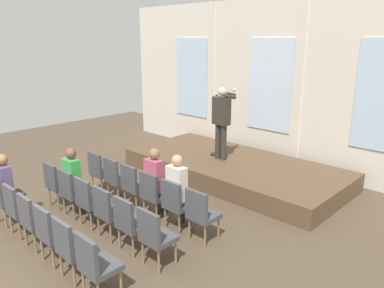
{
  "coord_description": "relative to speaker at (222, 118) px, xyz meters",
  "views": [
    {
      "loc": [
        5.29,
        -1.81,
        3.3
      ],
      "look_at": [
        -0.09,
        3.8,
        1.1
      ],
      "focal_mm": 34.91,
      "sensor_mm": 36.0,
      "label": 1
    }
  ],
  "objects": [
    {
      "name": "chair_r2_c4",
      "position": [
        1.19,
        -4.7,
        -0.93
      ],
      "size": [
        0.46,
        0.44,
        0.94
      ],
      "color": "olive",
      "rests_on": "ground"
    },
    {
      "name": "audience_r0_c4",
      "position": [
        1.19,
        -2.62,
        -0.69
      ],
      "size": [
        0.36,
        0.39,
        1.39
      ],
      "color": "#2D2D33",
      "rests_on": "ground"
    },
    {
      "name": "audience_r0_c3",
      "position": [
        0.59,
        -2.62,
        -0.7
      ],
      "size": [
        0.36,
        0.39,
        1.38
      ],
      "color": "#2D2D33",
      "rests_on": "ground"
    },
    {
      "name": "chair_r0_c0",
      "position": [
        -1.21,
        -2.69,
        -0.93
      ],
      "size": [
        0.46,
        0.44,
        0.94
      ],
      "color": "olive",
      "rests_on": "ground"
    },
    {
      "name": "chair_r1_c2",
      "position": [
        -0.01,
        -3.7,
        -0.93
      ],
      "size": [
        0.46,
        0.44,
        0.94
      ],
      "color": "olive",
      "rests_on": "ground"
    },
    {
      "name": "rear_partition",
      "position": [
        0.33,
        1.67,
        0.69
      ],
      "size": [
        10.65,
        0.14,
        4.31
      ],
      "color": "silver",
      "rests_on": "ground"
    },
    {
      "name": "chair_r1_c1",
      "position": [
        -0.61,
        -3.7,
        -0.93
      ],
      "size": [
        0.46,
        0.44,
        0.94
      ],
      "color": "olive",
      "rests_on": "ground"
    },
    {
      "name": "stage_platform",
      "position": [
        0.29,
        0.12,
        -1.25
      ],
      "size": [
        5.4,
        2.5,
        0.43
      ],
      "primitive_type": "cube",
      "color": "brown",
      "rests_on": "ground"
    },
    {
      "name": "ground_plane",
      "position": [
        0.29,
        -5.05,
        -1.46
      ],
      "size": [
        17.47,
        17.47,
        0.0
      ],
      "primitive_type": "plane",
      "color": "brown"
    },
    {
      "name": "chair_r0_c5",
      "position": [
        1.79,
        -2.69,
        -0.93
      ],
      "size": [
        0.46,
        0.44,
        0.94
      ],
      "color": "olive",
      "rests_on": "ground"
    },
    {
      "name": "chair_r1_c5",
      "position": [
        1.79,
        -3.7,
        -0.93
      ],
      "size": [
        0.46,
        0.44,
        0.94
      ],
      "color": "olive",
      "rests_on": "ground"
    },
    {
      "name": "chair_r2_c1",
      "position": [
        -0.61,
        -4.7,
        -0.93
      ],
      "size": [
        0.46,
        0.44,
        0.94
      ],
      "color": "olive",
      "rests_on": "ground"
    },
    {
      "name": "chair_r2_c0",
      "position": [
        -1.21,
        -4.7,
        -0.93
      ],
      "size": [
        0.46,
        0.44,
        0.94
      ],
      "color": "olive",
      "rests_on": "ground"
    },
    {
      "name": "chair_r1_c4",
      "position": [
        1.19,
        -3.7,
        -0.93
      ],
      "size": [
        0.46,
        0.44,
        0.94
      ],
      "color": "olive",
      "rests_on": "ground"
    },
    {
      "name": "chair_r1_c0",
      "position": [
        -1.21,
        -3.7,
        -0.93
      ],
      "size": [
        0.46,
        0.44,
        0.94
      ],
      "color": "olive",
      "rests_on": "ground"
    },
    {
      "name": "chair_r2_c5",
      "position": [
        1.79,
        -4.7,
        -0.93
      ],
      "size": [
        0.46,
        0.44,
        0.94
      ],
      "color": "olive",
      "rests_on": "ground"
    },
    {
      "name": "chair_r2_c3",
      "position": [
        0.59,
        -4.7,
        -0.93
      ],
      "size": [
        0.46,
        0.44,
        0.94
      ],
      "color": "olive",
      "rests_on": "ground"
    },
    {
      "name": "mic_stand",
      "position": [
        -0.31,
        0.17,
        -0.7
      ],
      "size": [
        0.28,
        0.28,
        1.55
      ],
      "color": "black",
      "rests_on": "stage_platform"
    },
    {
      "name": "chair_r0_c2",
      "position": [
        -0.01,
        -2.69,
        -0.93
      ],
      "size": [
        0.46,
        0.44,
        0.94
      ],
      "color": "olive",
      "rests_on": "ground"
    },
    {
      "name": "chair_r1_c3",
      "position": [
        0.59,
        -3.7,
        -0.93
      ],
      "size": [
        0.46,
        0.44,
        0.94
      ],
      "color": "olive",
      "rests_on": "ground"
    },
    {
      "name": "chair_r0_c3",
      "position": [
        0.59,
        -2.69,
        -0.93
      ],
      "size": [
        0.46,
        0.44,
        0.94
      ],
      "color": "olive",
      "rests_on": "ground"
    },
    {
      "name": "chair_r2_c2",
      "position": [
        -0.01,
        -4.7,
        -0.93
      ],
      "size": [
        0.46,
        0.44,
        0.94
      ],
      "color": "olive",
      "rests_on": "ground"
    },
    {
      "name": "audience_r2_c0",
      "position": [
        -1.21,
        -4.62,
        -0.72
      ],
      "size": [
        0.36,
        0.39,
        1.33
      ],
      "color": "#2D2D33",
      "rests_on": "ground"
    },
    {
      "name": "chair_r0_c1",
      "position": [
        -0.61,
        -2.69,
        -0.93
      ],
      "size": [
        0.46,
        0.44,
        0.94
      ],
      "color": "olive",
      "rests_on": "ground"
    },
    {
      "name": "speaker",
      "position": [
        0.0,
        0.0,
        0.0
      ],
      "size": [
        0.5,
        0.69,
        1.77
      ],
      "color": "#332D28",
      "rests_on": "stage_platform"
    },
    {
      "name": "audience_r1_c1",
      "position": [
        -0.61,
        -3.62,
        -0.71
      ],
      "size": [
        0.36,
        0.39,
        1.35
      ],
      "color": "#2D2D33",
      "rests_on": "ground"
    },
    {
      "name": "chair_r0_c4",
      "position": [
        1.19,
        -2.69,
        -0.93
      ],
      "size": [
        0.46,
        0.44,
        0.94
      ],
      "color": "olive",
      "rests_on": "ground"
    }
  ]
}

